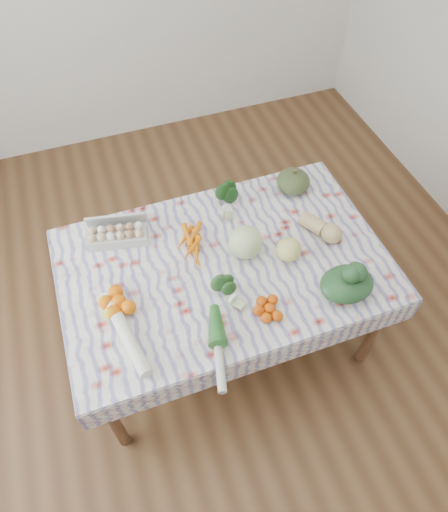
{
  "coord_description": "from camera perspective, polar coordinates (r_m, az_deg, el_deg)",
  "views": [
    {
      "loc": [
        -0.47,
        -1.31,
        2.63
      ],
      "look_at": [
        0.0,
        0.0,
        0.82
      ],
      "focal_mm": 32.0,
      "sensor_mm": 36.0,
      "label": 1
    }
  ],
  "objects": [
    {
      "name": "ground",
      "position": [
        2.98,
        -0.0,
        -9.67
      ],
      "size": [
        4.5,
        4.5,
        0.0
      ],
      "primitive_type": "plane",
      "color": "#52331C",
      "rests_on": "ground"
    },
    {
      "name": "orange_cluster",
      "position": [
        2.21,
        -13.03,
        -5.56
      ],
      "size": [
        0.3,
        0.3,
        0.08
      ],
      "primitive_type": "cube",
      "rotation": [
        0.0,
        0.0,
        0.37
      ],
      "color": "orange",
      "rests_on": "tablecloth"
    },
    {
      "name": "tablecloth",
      "position": [
        2.33,
        -0.0,
        -0.96
      ],
      "size": [
        1.66,
        1.06,
        0.01
      ],
      "primitive_type": "cube",
      "color": "silver",
      "rests_on": "dining_table"
    },
    {
      "name": "grapefruit",
      "position": [
        2.33,
        8.1,
        0.8
      ],
      "size": [
        0.14,
        0.14,
        0.13
      ],
      "primitive_type": "sphere",
      "rotation": [
        0.0,
        0.0,
        0.08
      ],
      "color": "#DBD970",
      "rests_on": "tablecloth"
    },
    {
      "name": "spinach_bag",
      "position": [
        2.26,
        15.09,
        -3.38
      ],
      "size": [
        0.33,
        0.3,
        0.12
      ],
      "primitive_type": "ellipsoid",
      "rotation": [
        0.0,
        0.0,
        -0.37
      ],
      "color": "#19381C",
      "rests_on": "tablecloth"
    },
    {
      "name": "kabocha_squash",
      "position": [
        2.67,
        8.64,
        9.24
      ],
      "size": [
        0.23,
        0.23,
        0.13
      ],
      "primitive_type": "ellipsoid",
      "rotation": [
        0.0,
        0.0,
        0.22
      ],
      "color": "#3C4A25",
      "rests_on": "tablecloth"
    },
    {
      "name": "carrot_bunch",
      "position": [
        2.38,
        -4.31,
        1.37
      ],
      "size": [
        0.29,
        0.28,
        0.04
      ],
      "primitive_type": "cube",
      "rotation": [
        0.0,
        0.0,
        -0.35
      ],
      "color": "orange",
      "rests_on": "tablecloth"
    },
    {
      "name": "leek",
      "position": [
        2.05,
        -0.71,
        -11.58
      ],
      "size": [
        0.14,
        0.39,
        0.04
      ],
      "primitive_type": "cylinder",
      "rotation": [
        1.57,
        0.0,
        -0.25
      ],
      "color": "beige",
      "rests_on": "tablecloth"
    },
    {
      "name": "cabbage",
      "position": [
        2.3,
        2.71,
        1.74
      ],
      "size": [
        0.22,
        0.22,
        0.17
      ],
      "primitive_type": "sphere",
      "rotation": [
        0.0,
        0.0,
        -0.36
      ],
      "color": "#B9D38B",
      "rests_on": "tablecloth"
    },
    {
      "name": "daikon",
      "position": [
        2.11,
        -11.92,
        -9.98
      ],
      "size": [
        0.14,
        0.43,
        0.06
      ],
      "primitive_type": "cylinder",
      "rotation": [
        1.57,
        0.0,
        0.19
      ],
      "color": "white",
      "rests_on": "tablecloth"
    },
    {
      "name": "mandarin_cluster",
      "position": [
        2.16,
        5.72,
        -6.49
      ],
      "size": [
        0.21,
        0.21,
        0.05
      ],
      "primitive_type": "cube",
      "rotation": [
        0.0,
        0.0,
        -0.16
      ],
      "color": "#D24E08",
      "rests_on": "tablecloth"
    },
    {
      "name": "egg_carton",
      "position": [
        2.45,
        -13.26,
        2.46
      ],
      "size": [
        0.33,
        0.19,
        0.08
      ],
      "primitive_type": "cube",
      "rotation": [
        0.0,
        0.0,
        -0.2
      ],
      "color": "#BBBCB6",
      "rests_on": "tablecloth"
    },
    {
      "name": "butternut_squash",
      "position": [
        2.47,
        12.1,
        3.6
      ],
      "size": [
        0.21,
        0.26,
        0.11
      ],
      "primitive_type": "ellipsoid",
      "rotation": [
        0.0,
        0.0,
        0.5
      ],
      "color": "tan",
      "rests_on": "tablecloth"
    },
    {
      "name": "dining_table",
      "position": [
        2.4,
        -0.0,
        -2.06
      ],
      "size": [
        1.6,
        1.0,
        0.75
      ],
      "color": "brown",
      "rests_on": "ground"
    },
    {
      "name": "broccoli",
      "position": [
        2.17,
        0.29,
        -4.38
      ],
      "size": [
        0.19,
        0.19,
        0.1
      ],
      "primitive_type": "ellipsoid",
      "rotation": [
        0.0,
        0.0,
        0.47
      ],
      "color": "#22481D",
      "rests_on": "tablecloth"
    },
    {
      "name": "kale_bunch",
      "position": [
        2.54,
        0.45,
        7.23
      ],
      "size": [
        0.2,
        0.19,
        0.14
      ],
      "primitive_type": "ellipsoid",
      "rotation": [
        0.0,
        0.0,
        -0.38
      ],
      "color": "#153913",
      "rests_on": "tablecloth"
    }
  ]
}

